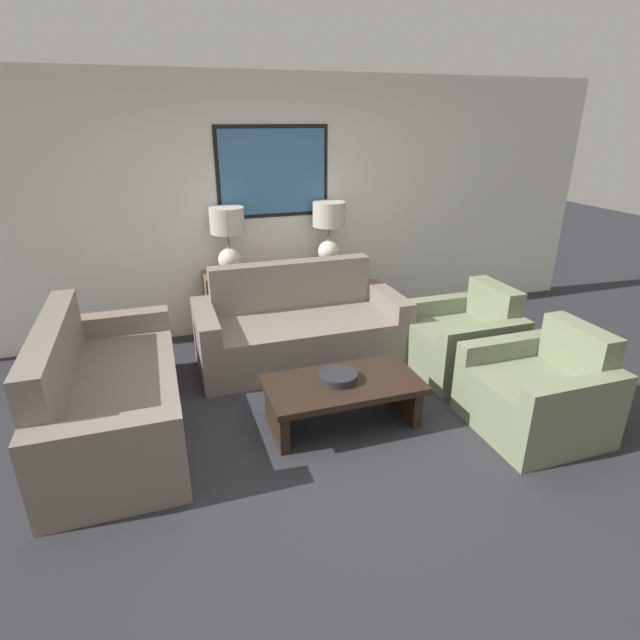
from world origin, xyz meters
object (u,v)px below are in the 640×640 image
table_lamp_right (329,226)px  armchair_near_back_wall (462,341)px  coffee_table (343,392)px  console_table (282,300)px  couch_by_side (109,396)px  decorative_bowl (338,377)px  couch_by_back_wall (300,330)px  armchair_near_camera (538,394)px  table_lamp_left (228,233)px

table_lamp_right → armchair_near_back_wall: table_lamp_right is taller
coffee_table → armchair_near_back_wall: size_ratio=1.33×
console_table → coffee_table: 1.91m
couch_by_side → decorative_bowl: bearing=-14.6°
couch_by_side → decorative_bowl: size_ratio=6.63×
couch_by_back_wall → armchair_near_camera: couch_by_back_wall is taller
console_table → decorative_bowl: size_ratio=5.46×
armchair_near_back_wall → decorative_bowl: bearing=-161.4°
couch_by_side → coffee_table: bearing=-15.3°
console_table → table_lamp_right: (0.54, 0.00, 0.78)m
couch_by_back_wall → coffee_table: (-0.01, -1.20, -0.03)m
couch_by_side → coffee_table: (1.69, -0.46, -0.03)m
console_table → couch_by_side: couch_by_side is taller
table_lamp_right → coffee_table: (-0.55, -1.91, -0.87)m
armchair_near_back_wall → armchair_near_camera: (0.00, -1.01, 0.00)m
armchair_near_camera → table_lamp_left: bearing=128.4°
armchair_near_camera → couch_by_side: bearing=162.5°
table_lamp_left → table_lamp_right: 1.08m
coffee_table → decorative_bowl: 0.13m
table_lamp_left → couch_by_side: 2.04m
coffee_table → armchair_near_camera: bearing=-20.1°
couch_by_back_wall → decorative_bowl: 1.18m
couch_by_side → coffee_table: size_ratio=1.68×
couch_by_back_wall → armchair_near_camera: size_ratio=2.24×
table_lamp_left → armchair_near_back_wall: (1.91, -1.40, -0.86)m
couch_by_back_wall → armchair_near_back_wall: (1.37, -0.70, -0.02)m
table_lamp_right → decorative_bowl: bearing=-107.1°
couch_by_back_wall → decorative_bowl: couch_by_back_wall is taller
armchair_near_back_wall → table_lamp_left: bearing=143.8°
couch_by_side → armchair_near_camera: 3.22m
table_lamp_left → table_lamp_right: (1.08, 0.00, 0.00)m
table_lamp_right → couch_by_back_wall: 1.22m
table_lamp_left → table_lamp_right: same height
table_lamp_right → decorative_bowl: table_lamp_right is taller
couch_by_side → decorative_bowl: (1.66, -0.43, 0.10)m
console_table → couch_by_back_wall: bearing=-90.0°
console_table → table_lamp_right: table_lamp_right is taller
console_table → armchair_near_camera: 2.78m
table_lamp_left → coffee_table: bearing=-74.5°
console_table → table_lamp_left: table_lamp_left is taller
table_lamp_left → decorative_bowl: size_ratio=2.26×
coffee_table → decorative_bowl: size_ratio=3.95×
table_lamp_left → armchair_near_camera: table_lamp_left is taller
decorative_bowl → table_lamp_left: bearing=104.8°
decorative_bowl → armchair_near_back_wall: armchair_near_back_wall is taller
coffee_table → armchair_near_back_wall: (1.38, 0.51, 0.01)m
couch_by_back_wall → couch_by_side: (-1.70, -0.74, 0.00)m
table_lamp_right → coffee_table: table_lamp_right is taller
table_lamp_right → decorative_bowl: (-0.58, -1.88, -0.74)m
couch_by_side → armchair_near_camera: size_ratio=2.24×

